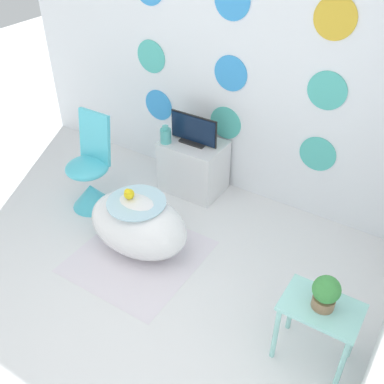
{
  "coord_description": "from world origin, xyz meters",
  "views": [
    {
      "loc": [
        1.63,
        -1.01,
        2.51
      ],
      "look_at": [
        0.33,
        1.04,
        0.72
      ],
      "focal_mm": 42.0,
      "sensor_mm": 36.0,
      "label": 1
    }
  ],
  "objects_px": {
    "bathtub": "(138,224)",
    "potted_plant_left": "(326,292)",
    "tv": "(194,131)",
    "vase": "(166,135)",
    "chair": "(90,180)"
  },
  "relations": [
    {
      "from": "tv",
      "to": "vase",
      "type": "bearing_deg",
      "value": -149.23
    },
    {
      "from": "bathtub",
      "to": "potted_plant_left",
      "type": "distance_m",
      "value": 1.56
    },
    {
      "from": "bathtub",
      "to": "tv",
      "type": "bearing_deg",
      "value": 94.54
    },
    {
      "from": "bathtub",
      "to": "tv",
      "type": "distance_m",
      "value": 0.99
    },
    {
      "from": "bathtub",
      "to": "potted_plant_left",
      "type": "bearing_deg",
      "value": -8.2
    },
    {
      "from": "tv",
      "to": "potted_plant_left",
      "type": "distance_m",
      "value": 1.95
    },
    {
      "from": "tv",
      "to": "vase",
      "type": "distance_m",
      "value": 0.25
    },
    {
      "from": "vase",
      "to": "bathtub",
      "type": "bearing_deg",
      "value": -70.25
    },
    {
      "from": "bathtub",
      "to": "tv",
      "type": "height_order",
      "value": "tv"
    },
    {
      "from": "bathtub",
      "to": "potted_plant_left",
      "type": "height_order",
      "value": "potted_plant_left"
    },
    {
      "from": "chair",
      "to": "vase",
      "type": "xyz_separation_m",
      "value": [
        0.42,
        0.57,
        0.3
      ]
    },
    {
      "from": "vase",
      "to": "potted_plant_left",
      "type": "xyz_separation_m",
      "value": [
        1.79,
        -1.01,
        0.02
      ]
    },
    {
      "from": "tv",
      "to": "vase",
      "type": "xyz_separation_m",
      "value": [
        -0.21,
        -0.13,
        -0.05
      ]
    },
    {
      "from": "chair",
      "to": "potted_plant_left",
      "type": "distance_m",
      "value": 2.27
    },
    {
      "from": "tv",
      "to": "bathtub",
      "type": "bearing_deg",
      "value": -85.46
    }
  ]
}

